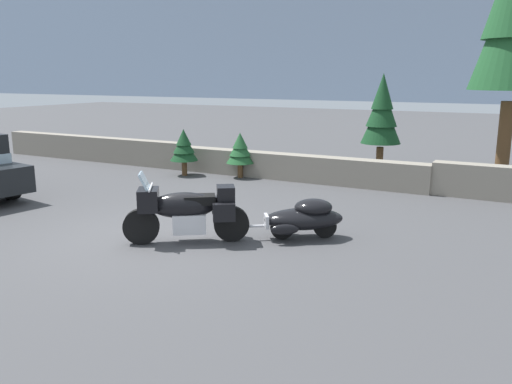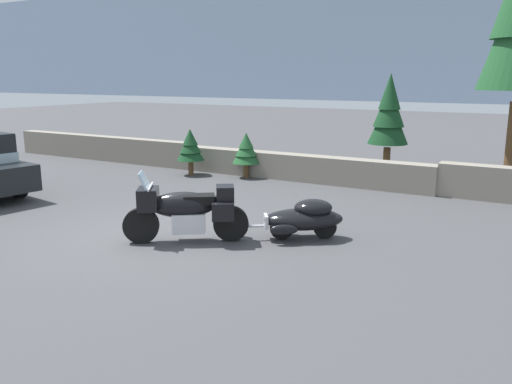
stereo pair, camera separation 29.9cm
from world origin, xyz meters
The scene contains 8 objects.
ground_plane centered at (0.00, 0.00, 0.00)m, with size 80.00×80.00×0.00m, color #424244.
stone_guard_wall centered at (0.14, 6.36, 0.42)m, with size 24.00×0.59×0.87m.
distant_ridgeline centered at (0.00, 96.37, 8.00)m, with size 240.00×80.00×16.00m, color #8C9EB7.
touring_motorcycle centered at (0.73, -0.03, 0.62)m, with size 1.98×1.52×1.33m.
car_shaped_trailer centered at (2.55, 1.22, 0.41)m, with size 2.02×1.55×0.76m.
pine_tree_secondary centered at (2.12, 8.19, 1.95)m, with size 1.20×1.20×3.11m.
pine_sapling_near centered at (-1.54, 5.97, 0.85)m, with size 0.84×0.84×1.37m.
pine_sapling_farther centered at (-3.24, 5.46, 0.90)m, with size 0.86×0.86×1.44m.
Camera 1 is at (6.21, -7.62, 3.01)m, focal length 36.71 mm.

